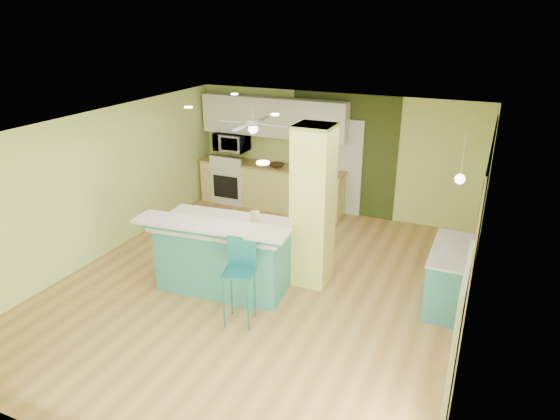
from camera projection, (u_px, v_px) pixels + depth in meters
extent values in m
cube|color=#A8773A|center=(261.00, 286.00, 7.76)|extent=(6.00, 7.00, 0.01)
cube|color=white|center=(258.00, 127.00, 6.84)|extent=(6.00, 7.00, 0.01)
cube|color=#D3E77C|center=(334.00, 154.00, 10.28)|extent=(6.00, 0.01, 2.50)
cube|color=#D3E77C|center=(81.00, 348.00, 4.32)|extent=(6.00, 0.01, 2.50)
cube|color=#D3E77C|center=(100.00, 185.00, 8.44)|extent=(0.01, 7.00, 2.50)
cube|color=#D3E77C|center=(477.00, 248.00, 6.17)|extent=(0.01, 7.00, 2.50)
cube|color=#8E7951|center=(479.00, 230.00, 6.68)|extent=(0.02, 3.40, 2.50)
cube|color=#38461C|center=(343.00, 155.00, 10.19)|extent=(2.20, 0.02, 2.50)
cube|color=silver|center=(342.00, 168.00, 10.26)|extent=(0.82, 0.05, 2.00)
cube|color=silver|center=(451.00, 375.00, 4.30)|extent=(0.04, 1.08, 2.10)
cube|color=#D8E369|center=(313.00, 207.00, 7.48)|extent=(0.55, 0.55, 2.50)
cube|color=#E6DB78|center=(271.00, 187.00, 10.81)|extent=(3.20, 0.60, 0.90)
cube|color=#A27938|center=(271.00, 166.00, 10.63)|extent=(3.25, 0.63, 0.04)
cube|color=white|center=(233.00, 181.00, 11.17)|extent=(0.76, 0.64, 0.90)
cube|color=black|center=(226.00, 187.00, 10.90)|extent=(0.59, 0.02, 0.50)
cube|color=white|center=(225.00, 161.00, 10.71)|extent=(0.76, 0.06, 0.18)
cube|color=white|center=(273.00, 117.00, 10.36)|extent=(3.20, 0.34, 0.80)
imported|color=white|center=(231.00, 142.00, 10.83)|extent=(0.70, 0.48, 0.39)
cylinder|color=silver|center=(253.00, 111.00, 9.03)|extent=(0.03, 0.03, 0.40)
cylinder|color=silver|center=(253.00, 122.00, 9.10)|extent=(0.24, 0.24, 0.10)
sphere|color=white|center=(253.00, 129.00, 9.15)|extent=(0.18, 0.18, 0.18)
cylinder|color=white|center=(463.00, 157.00, 6.59)|extent=(0.01, 0.01, 0.62)
sphere|color=white|center=(460.00, 179.00, 6.71)|extent=(0.14, 0.14, 0.14)
cube|color=brown|center=(481.00, 204.00, 6.75)|extent=(0.03, 0.90, 0.70)
cube|color=teal|center=(225.00, 257.00, 7.60)|extent=(1.97, 1.13, 1.00)
cube|color=beige|center=(224.00, 225.00, 7.41)|extent=(2.10, 1.25, 0.06)
cube|color=teal|center=(210.00, 230.00, 6.98)|extent=(2.14, 0.37, 0.14)
cube|color=beige|center=(210.00, 226.00, 6.95)|extent=(2.31, 0.69, 0.04)
cylinder|color=#1B767D|center=(224.00, 303.00, 6.61)|extent=(0.03, 0.03, 0.76)
cylinder|color=#1B767D|center=(248.00, 306.00, 6.55)|extent=(0.03, 0.03, 0.76)
cylinder|color=#1B767D|center=(231.00, 290.00, 6.92)|extent=(0.03, 0.03, 0.76)
cylinder|color=#1B767D|center=(255.00, 293.00, 6.85)|extent=(0.03, 0.03, 0.76)
cube|color=#1B767D|center=(239.00, 272.00, 6.59)|extent=(0.47, 0.47, 0.03)
cube|color=#1B767D|center=(242.00, 251.00, 6.67)|extent=(0.40, 0.11, 0.42)
cube|color=teal|center=(450.00, 277.00, 7.17)|extent=(0.54, 1.31, 0.84)
cube|color=silver|center=(453.00, 250.00, 7.00)|extent=(0.58, 1.36, 0.04)
imported|color=#362516|center=(277.00, 165.00, 10.48)|extent=(0.39, 0.39, 0.08)
cylinder|color=gold|center=(255.00, 216.00, 7.45)|extent=(0.13, 0.13, 0.15)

